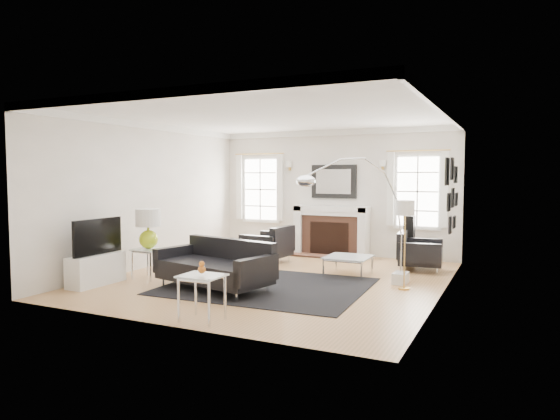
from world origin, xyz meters
The scene contains 25 objects.
floor centered at (0.00, 0.00, 0.00)m, with size 6.00×6.00×0.00m, color #A77B46.
back_wall centered at (0.00, 3.00, 1.40)m, with size 5.50×0.04×2.80m, color silver.
front_wall centered at (0.00, -3.00, 1.40)m, with size 5.50×0.04×2.80m, color silver.
left_wall centered at (-2.75, 0.00, 1.40)m, with size 0.04×6.00×2.80m, color silver.
right_wall centered at (2.75, 0.00, 1.40)m, with size 0.04×6.00×2.80m, color silver.
ceiling centered at (0.00, 0.00, 2.80)m, with size 5.50×6.00×0.02m, color white.
crown_molding centered at (0.00, 0.00, 2.74)m, with size 5.50×6.00×0.12m, color white.
fireplace centered at (0.00, 2.79, 0.54)m, with size 1.70×0.69×1.11m.
mantel_mirror centered at (0.00, 2.95, 1.65)m, with size 1.05×0.07×0.75m.
window_left centered at (-1.85, 2.95, 1.46)m, with size 1.24×0.15×1.62m.
window_right centered at (1.85, 2.95, 1.46)m, with size 1.24×0.15×1.62m.
gallery_wall centered at (2.72, 1.30, 1.53)m, with size 0.04×1.73×1.29m.
tv_unit centered at (-2.44, -1.70, 0.33)m, with size 0.35×1.00×1.09m.
area_rug centered at (0.13, -0.61, 0.01)m, with size 3.11×2.59×0.01m, color black.
sofa centered at (-0.52, -1.07, 0.34)m, with size 2.07×1.28×0.63m.
armchair_left centered at (-0.83, 1.41, 0.35)m, with size 0.91×0.99×0.62m.
armchair_right centered at (2.07, 1.84, 0.33)m, with size 0.88×0.96×0.59m.
coffee_table centered at (1.03, 0.82, 0.31)m, with size 0.77×0.77×0.34m.
side_table_left centered at (-2.01, -0.93, 0.42)m, with size 0.48×0.48×0.52m.
nesting_table centered at (0.27, -2.65, 0.45)m, with size 0.52×0.44×0.57m.
gourd_lamp centered at (-2.01, -0.93, 0.92)m, with size 0.43×0.43×0.69m.
orange_vase centered at (0.27, -2.65, 0.66)m, with size 0.10×0.10×0.16m.
arc_floor_lamp centered at (1.39, 0.01, 1.16)m, with size 1.52×1.41×2.15m.
stick_floor_lamp centered at (2.16, 0.14, 1.21)m, with size 0.28×0.28×1.40m.
speaker_tower centered at (1.80, 2.39, 0.49)m, with size 0.20×0.20×0.98m, color black.
Camera 1 is at (3.73, -7.68, 1.79)m, focal length 32.00 mm.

